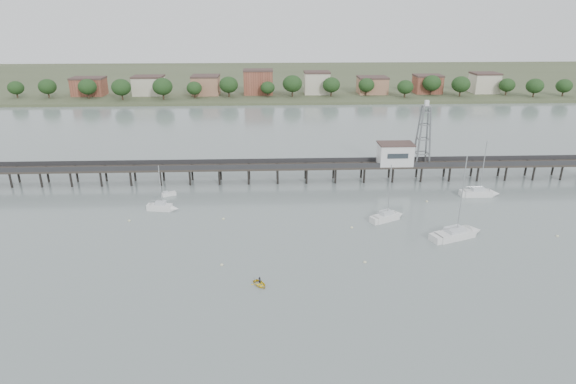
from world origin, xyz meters
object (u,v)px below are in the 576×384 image
Objects in this scene: pier at (292,166)px; sailboat_c at (390,216)px; white_tender at (168,194)px; sailboat_d at (462,233)px; yellow_dinghy at (260,285)px; lattice_tower at (424,136)px; sailboat_e at (483,193)px; sailboat_b at (165,207)px.

pier is 30.20m from sailboat_c.
white_tender is at bearing -163.04° from pier.
sailboat_d reaches higher than yellow_dinghy.
sailboat_d is at bearing -92.79° from lattice_tower.
sailboat_c is at bearing -118.82° from lattice_tower.
yellow_dinghy is (-38.68, -47.24, -11.10)m from lattice_tower.
white_tender is (-70.76, 3.10, -0.27)m from sailboat_e.
sailboat_d reaches higher than sailboat_b.
sailboat_d is 62.66m from white_tender.
white_tender is at bearing 137.30° from sailboat_d.
pier is at bearing -6.53° from white_tender.
sailboat_e is at bearing 1.71° from yellow_dinghy.
lattice_tower is 5.53× the size of yellow_dinghy.
pier reaches higher than white_tender.
white_tender is (-59.75, -8.62, -10.73)m from lattice_tower.
sailboat_c is at bearing -152.66° from sailboat_e.
lattice_tower is at bearing 33.81° from sailboat_c.
sailboat_d is 40.22m from yellow_dinghy.
sailboat_c is at bearing -0.23° from sailboat_b.
sailboat_c is 3.63× the size of white_tender.
sailboat_e is 1.33× the size of sailboat_b.
lattice_tower is 33.52m from sailboat_d.
sailboat_b is (-57.33, 14.60, 0.03)m from sailboat_d.
yellow_dinghy is (-25.65, -23.56, -0.65)m from sailboat_c.
sailboat_c reaches higher than white_tender.
lattice_tower is at bearing 0.00° from pier.
sailboat_c is 46.30m from sailboat_b.
white_tender is (-46.72, 15.07, -0.28)m from sailboat_c.
sailboat_d is 1.22× the size of sailboat_e.
lattice_tower reaches higher than sailboat_c.
lattice_tower is 28.98m from sailboat_c.
sailboat_b reaches higher than white_tender.
sailboat_e is (42.51, -11.72, -3.15)m from pier.
sailboat_b is at bearing 144.74° from sailboat_d.
sailboat_b is 3.64× the size of yellow_dinghy.
sailboat_d reaches higher than pier.
sailboat_d is at bearing -62.65° from sailboat_c.
lattice_tower is 0.94× the size of sailboat_d.
sailboat_b is at bearing -163.71° from lattice_tower.
sailboat_e is 70.83m from white_tender.
pier is 32.49m from sailboat_b.
pier is 43.81m from sailboat_d.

